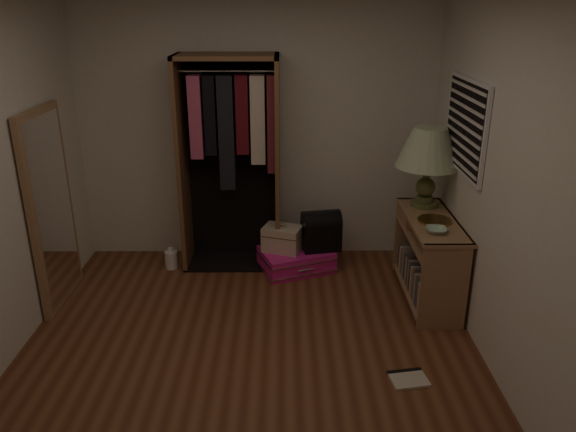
% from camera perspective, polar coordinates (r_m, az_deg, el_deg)
% --- Properties ---
extents(ground, '(4.00, 4.00, 0.00)m').
position_cam_1_polar(ground, '(4.27, -4.08, -14.76)').
color(ground, '#5C2F1A').
rests_on(ground, ground).
extents(room_walls, '(3.52, 4.02, 2.60)m').
position_cam_1_polar(room_walls, '(3.64, -3.46, 5.18)').
color(room_walls, beige).
rests_on(room_walls, ground).
extents(console_bookshelf, '(0.42, 1.12, 0.75)m').
position_cam_1_polar(console_bookshelf, '(5.12, 13.98, -3.85)').
color(console_bookshelf, '#946948').
rests_on(console_bookshelf, ground).
extents(open_wardrobe, '(0.95, 0.50, 2.05)m').
position_cam_1_polar(open_wardrobe, '(5.40, -5.73, 7.23)').
color(open_wardrobe, brown).
rests_on(open_wardrobe, ground).
extents(floor_mirror, '(0.06, 0.80, 1.70)m').
position_cam_1_polar(floor_mirror, '(5.14, -22.92, 0.67)').
color(floor_mirror, '#9D724C').
rests_on(floor_mirror, ground).
extents(pink_suitcase, '(0.82, 0.71, 0.21)m').
position_cam_1_polar(pink_suitcase, '(5.56, 0.84, -4.43)').
color(pink_suitcase, '#DD1B84').
rests_on(pink_suitcase, ground).
extents(train_case, '(0.43, 0.36, 0.26)m').
position_cam_1_polar(train_case, '(5.46, -0.58, -2.29)').
color(train_case, '#BEAA91').
rests_on(train_case, pink_suitcase).
extents(black_bag, '(0.40, 0.30, 0.40)m').
position_cam_1_polar(black_bag, '(5.47, 3.38, -1.37)').
color(black_bag, black).
rests_on(black_bag, pink_suitcase).
extents(table_lamp, '(0.59, 0.59, 0.72)m').
position_cam_1_polar(table_lamp, '(5.11, 14.12, 6.58)').
color(table_lamp, '#4F572A').
rests_on(table_lamp, console_bookshelf).
extents(brass_tray, '(0.33, 0.33, 0.02)m').
position_cam_1_polar(brass_tray, '(4.90, 14.66, -0.44)').
color(brass_tray, '#AF8043').
rests_on(brass_tray, console_bookshelf).
extents(ceramic_bowl, '(0.19, 0.19, 0.04)m').
position_cam_1_polar(ceramic_bowl, '(4.66, 14.82, -1.40)').
color(ceramic_bowl, '#ADD0B4').
rests_on(ceramic_bowl, console_bookshelf).
extents(white_jug, '(0.16, 0.16, 0.22)m').
position_cam_1_polar(white_jug, '(5.71, -11.77, -4.33)').
color(white_jug, white).
rests_on(white_jug, ground).
extents(floor_book, '(0.29, 0.24, 0.02)m').
position_cam_1_polar(floor_book, '(4.19, 12.08, -15.79)').
color(floor_book, beige).
rests_on(floor_book, ground).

